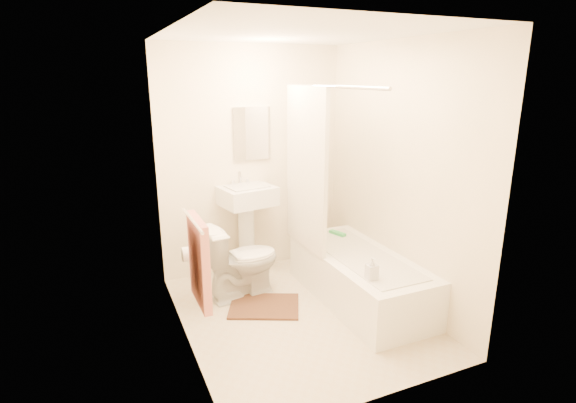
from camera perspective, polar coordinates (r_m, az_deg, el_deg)
name	(u,v)px	position (r m, az deg, el deg)	size (l,w,h in m)	color
floor	(299,315)	(4.19, 1.43, -14.16)	(2.40, 2.40, 0.00)	beige
ceiling	(301,33)	(3.65, 1.70, 20.65)	(2.40, 2.40, 0.00)	white
wall_back	(252,162)	(4.83, -4.59, 5.08)	(2.00, 0.02, 2.40)	beige
wall_left	(179,199)	(3.44, -13.66, 0.35)	(0.02, 2.40, 2.40)	beige
wall_right	(398,175)	(4.26, 13.83, 3.24)	(0.02, 2.40, 2.40)	beige
mirror	(252,134)	(4.76, -4.59, 8.59)	(0.40, 0.03, 0.55)	white
curtain_rod	(328,86)	(3.86, 5.14, 14.38)	(0.03, 0.03, 1.70)	silver
shower_curtain	(306,169)	(4.30, 2.31, 4.09)	(0.04, 0.80, 1.55)	silver
towel_bar	(192,220)	(3.24, -12.03, -2.34)	(0.02, 0.02, 0.60)	silver
towel	(199,261)	(3.36, -11.22, -7.48)	(0.06, 0.45, 0.66)	#CC7266
toilet_paper	(189,254)	(3.73, -12.45, -6.52)	(0.12, 0.12, 0.11)	white
toilet	(241,261)	(4.39, -5.94, -7.48)	(0.41, 0.74, 0.73)	white
sink	(247,226)	(4.83, -5.20, -3.17)	(0.54, 0.43, 1.06)	silver
bathtub	(359,277)	(4.40, 8.98, -9.50)	(0.71, 1.62, 0.46)	white
bath_mat	(264,306)	(4.31, -3.03, -13.12)	(0.64, 0.48, 0.02)	#4C2B1C
soap_bottle	(372,269)	(3.79, 10.60, -8.39)	(0.09, 0.09, 0.20)	white
scrub_brush	(337,234)	(4.78, 6.29, -4.07)	(0.06, 0.20, 0.04)	green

